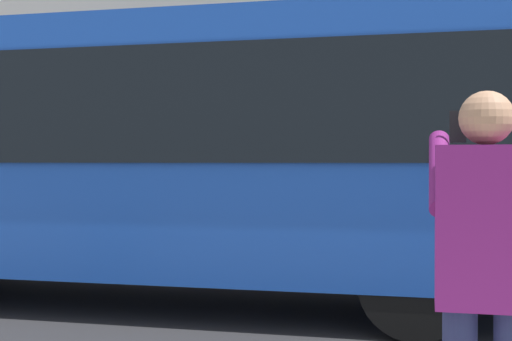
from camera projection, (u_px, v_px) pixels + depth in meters
The scene contains 3 objects.
ground_plane at pixel (380, 306), 7.65m from camera, with size 60.00×60.00×0.00m, color #232326.
red_bus at pixel (142, 151), 7.98m from camera, with size 9.05×2.54×3.08m.
pedestrian_photographer at pixel (487, 266), 2.88m from camera, with size 0.53×0.52×1.70m.
Camera 1 is at (-0.51, 7.73, 1.57)m, focal length 49.91 mm.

